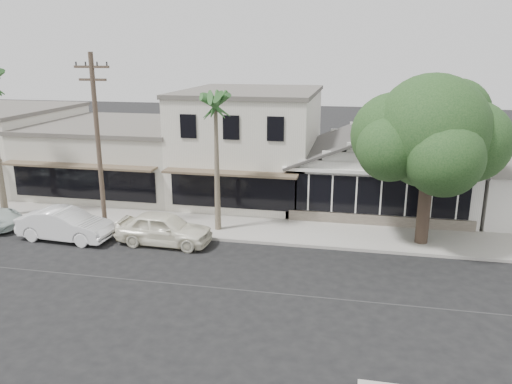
% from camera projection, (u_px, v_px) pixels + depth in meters
% --- Properties ---
extents(ground, '(140.00, 140.00, 0.00)m').
position_uv_depth(ground, '(254.00, 291.00, 19.41)').
color(ground, black).
rests_on(ground, ground).
extents(sidewalk_north, '(90.00, 3.50, 0.15)m').
position_uv_depth(sidewalk_north, '(136.00, 221.00, 27.29)').
color(sidewalk_north, '#9E9991').
rests_on(sidewalk_north, ground).
extents(corner_shop, '(10.40, 8.60, 5.10)m').
position_uv_depth(corner_shop, '(379.00, 164.00, 29.50)').
color(corner_shop, white).
rests_on(corner_shop, ground).
extents(row_building_near, '(8.00, 10.00, 6.50)m').
position_uv_depth(row_building_near, '(251.00, 145.00, 31.83)').
color(row_building_near, silver).
rests_on(row_building_near, ground).
extents(row_building_midnear, '(10.00, 10.00, 4.20)m').
position_uv_depth(row_building_midnear, '(122.00, 157.00, 33.88)').
color(row_building_midnear, beige).
rests_on(row_building_midnear, ground).
extents(utility_pole, '(1.80, 0.24, 9.00)m').
position_uv_depth(utility_pole, '(98.00, 140.00, 24.74)').
color(utility_pole, brown).
rests_on(utility_pole, ground).
extents(car_0, '(4.70, 2.02, 1.58)m').
position_uv_depth(car_0, '(164.00, 228.00, 24.00)').
color(car_0, white).
rests_on(car_0, ground).
extents(car_1, '(4.81, 1.93, 1.56)m').
position_uv_depth(car_1, '(65.00, 225.00, 24.58)').
color(car_1, white).
rests_on(car_1, ground).
extents(shade_tree, '(7.32, 6.62, 8.13)m').
position_uv_depth(shade_tree, '(429.00, 134.00, 22.87)').
color(shade_tree, '#423328').
rests_on(shade_tree, ground).
extents(palm_east, '(2.68, 2.68, 7.53)m').
position_uv_depth(palm_east, '(216.00, 106.00, 24.09)').
color(palm_east, '#726651').
rests_on(palm_east, ground).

